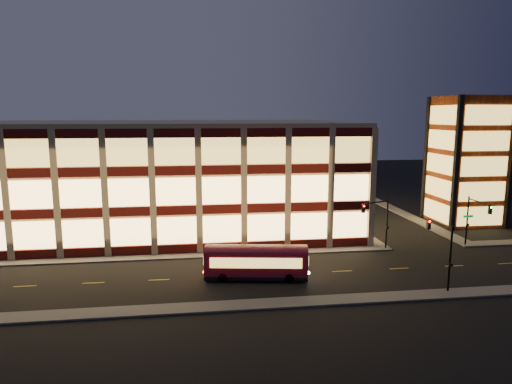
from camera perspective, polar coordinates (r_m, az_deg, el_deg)
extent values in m
plane|color=black|center=(50.50, -9.25, -8.31)|extent=(200.00, 200.00, 0.00)
cube|color=#514F4C|center=(51.61, -12.59, -7.93)|extent=(54.00, 2.00, 0.15)
cube|color=#514F4C|center=(70.18, 10.26, -3.15)|extent=(2.00, 30.00, 0.15)
cube|color=#514F4C|center=(74.27, 18.37, -2.79)|extent=(2.00, 30.00, 0.15)
cube|color=#514F4C|center=(38.31, -9.75, -14.19)|extent=(100.00, 2.00, 0.15)
cube|color=tan|center=(65.75, -11.66, 2.07)|extent=(50.00, 30.00, 14.00)
cube|color=tan|center=(65.21, -11.88, 8.40)|extent=(50.40, 30.40, 0.50)
cube|color=#470C0A|center=(52.28, -12.53, -7.04)|extent=(50.10, 0.25, 1.00)
cube|color=#FFC56B|center=(51.74, -12.61, -4.81)|extent=(49.00, 0.20, 3.00)
cube|color=#470C0A|center=(69.79, 9.59, -2.72)|extent=(0.25, 30.10, 1.00)
cube|color=#FFC56B|center=(69.37, 9.62, -1.03)|extent=(0.20, 29.00, 3.00)
cube|color=#470C0A|center=(51.20, -12.71, -2.32)|extent=(50.10, 0.25, 1.00)
cube|color=#FFC56B|center=(50.84, -12.80, 0.00)|extent=(49.00, 0.20, 3.00)
cube|color=#470C0A|center=(68.99, 9.69, 0.85)|extent=(0.25, 30.10, 1.00)
cube|color=#FFC56B|center=(68.70, 9.72, 2.58)|extent=(0.20, 29.00, 3.00)
cube|color=#470C0A|center=(50.49, -12.90, 2.57)|extent=(50.10, 0.25, 1.00)
cube|color=#FFC56B|center=(50.30, -12.98, 4.95)|extent=(49.00, 0.20, 3.00)
cube|color=#470C0A|center=(68.46, 9.79, 4.49)|extent=(0.25, 30.10, 1.00)
cube|color=#FFC56B|center=(68.30, 9.83, 6.25)|extent=(0.20, 29.00, 3.00)
cube|color=#8C3814|center=(71.56, 24.84, 3.59)|extent=(8.00, 8.00, 18.00)
cube|color=black|center=(66.07, 23.75, 3.23)|extent=(0.60, 0.60, 18.00)
cube|color=black|center=(70.56, 29.32, 3.17)|extent=(0.60, 0.60, 18.00)
cube|color=black|center=(72.98, 20.50, 3.98)|extent=(0.60, 0.60, 18.00)
cube|color=black|center=(77.07, 25.77, 3.90)|extent=(0.60, 0.60, 18.00)
cube|color=#F0BF54|center=(69.23, 26.21, -2.73)|extent=(6.60, 0.16, 2.60)
cube|color=#F0BF54|center=(70.49, 21.62, -2.20)|extent=(0.16, 6.60, 2.60)
cube|color=#F0BF54|center=(68.64, 26.43, 0.05)|extent=(6.60, 0.16, 2.60)
cube|color=#F0BF54|center=(69.91, 21.79, 0.53)|extent=(0.16, 6.60, 2.60)
cube|color=#F0BF54|center=(68.21, 26.64, 2.87)|extent=(6.60, 0.16, 2.60)
cube|color=#F0BF54|center=(69.49, 21.97, 3.30)|extent=(0.16, 6.60, 2.60)
cube|color=#F0BF54|center=(67.95, 26.86, 5.71)|extent=(6.60, 0.16, 2.60)
cube|color=#F0BF54|center=(69.24, 22.15, 6.09)|extent=(0.16, 6.60, 2.60)
cube|color=#F0BF54|center=(67.86, 27.08, 8.57)|extent=(6.60, 0.16, 2.60)
cube|color=#F0BF54|center=(69.15, 22.33, 8.90)|extent=(0.16, 6.60, 2.60)
cylinder|color=black|center=(54.96, 16.04, -3.83)|extent=(0.18, 0.18, 6.00)
cylinder|color=black|center=(53.05, 14.76, -1.27)|extent=(3.56, 1.63, 0.14)
cube|color=black|center=(51.82, 13.26, -2.03)|extent=(0.32, 0.32, 0.95)
sphere|color=#FF0C05|center=(51.59, 13.35, -1.74)|extent=(0.20, 0.20, 0.20)
cube|color=black|center=(54.87, 16.10, -4.29)|extent=(0.25, 0.18, 0.28)
cylinder|color=black|center=(59.65, 24.88, -3.31)|extent=(0.18, 0.18, 6.00)
cylinder|color=black|center=(57.50, 26.14, -1.12)|extent=(0.14, 4.00, 0.14)
cube|color=black|center=(55.98, 27.23, -1.99)|extent=(0.32, 0.32, 0.95)
sphere|color=#0CFF26|center=(55.78, 27.36, -1.73)|extent=(0.20, 0.20, 0.20)
cube|color=black|center=(59.57, 24.96, -3.73)|extent=(0.25, 0.18, 0.28)
cube|color=#0C7226|center=(59.41, 25.00, -2.78)|extent=(1.20, 0.06, 0.28)
cylinder|color=black|center=(43.57, 23.09, -7.78)|extent=(0.18, 0.18, 6.00)
cylinder|color=black|center=(44.54, 22.02, -3.73)|extent=(0.14, 4.00, 0.14)
cube|color=black|center=(46.35, 20.76, -3.78)|extent=(0.32, 0.32, 0.95)
sphere|color=#FF0C05|center=(46.13, 20.89, -3.47)|extent=(0.20, 0.20, 0.20)
cube|color=black|center=(43.52, 23.19, -8.35)|extent=(0.25, 0.18, 0.28)
cube|color=maroon|center=(43.82, 0.02, -8.73)|extent=(9.96, 3.91, 2.23)
cube|color=black|center=(44.26, 0.02, -10.33)|extent=(9.96, 3.91, 0.34)
cylinder|color=black|center=(43.40, -4.19, -10.64)|extent=(0.91, 0.42, 0.87)
cylinder|color=black|center=(45.40, -3.93, -9.70)|extent=(0.91, 0.42, 0.87)
cylinder|color=black|center=(43.27, 4.17, -10.70)|extent=(0.91, 0.42, 0.87)
cylinder|color=black|center=(45.27, 4.04, -9.76)|extent=(0.91, 0.42, 0.87)
cube|color=#F0BF54|center=(42.55, -0.02, -8.88)|extent=(8.44, 1.39, 0.97)
cube|color=#F0BF54|center=(44.92, 0.05, -7.87)|extent=(8.44, 1.39, 0.97)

